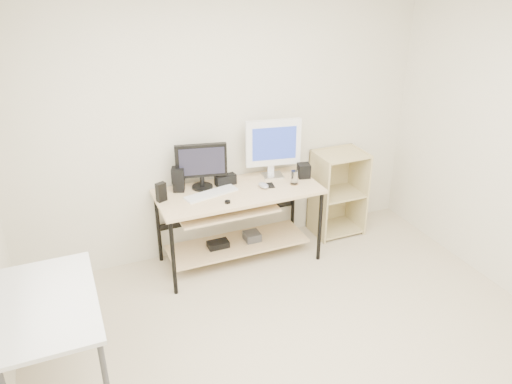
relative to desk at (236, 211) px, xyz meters
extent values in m
cube|color=beige|center=(0.03, -1.66, -0.54)|extent=(4.00, 4.00, 0.01)
cube|color=silver|center=(0.03, 0.34, 0.76)|extent=(4.00, 0.01, 2.60)
cube|color=beige|center=(0.03, -0.01, 0.20)|extent=(1.50, 0.65, 0.03)
cube|color=beige|center=(-0.12, -0.06, 0.08)|extent=(0.90, 0.49, 0.02)
cube|color=beige|center=(0.03, 0.04, -0.39)|extent=(1.35, 0.46, 0.02)
cube|color=black|center=(-0.17, -0.06, 0.10)|extent=(0.33, 0.22, 0.01)
cylinder|color=black|center=(0.08, -0.11, 0.10)|extent=(0.14, 0.01, 0.01)
cube|color=#3F3F41|center=(0.18, 0.04, -0.34)|extent=(0.15, 0.15, 0.08)
cube|color=black|center=(-0.17, 0.04, -0.35)|extent=(0.20, 0.12, 0.06)
cylinder|color=black|center=(-0.68, -0.29, -0.18)|extent=(0.04, 0.04, 0.72)
cylinder|color=black|center=(-0.68, 0.28, -0.18)|extent=(0.04, 0.04, 0.72)
cylinder|color=black|center=(0.74, -0.29, -0.18)|extent=(0.04, 0.04, 0.72)
cylinder|color=black|center=(0.74, 0.28, -0.18)|extent=(0.04, 0.04, 0.72)
cube|color=white|center=(-1.65, -1.06, 0.20)|extent=(0.60, 1.00, 0.03)
cylinder|color=#3F3F41|center=(-1.91, -0.60, -0.18)|extent=(0.04, 0.04, 0.72)
cylinder|color=#3F3F41|center=(-1.39, -0.60, -0.18)|extent=(0.04, 0.04, 0.72)
cube|color=#CAB97E|center=(0.94, 0.12, -0.09)|extent=(0.02, 0.40, 0.90)
cube|color=#CAB97E|center=(1.42, 0.12, -0.09)|extent=(0.02, 0.40, 0.90)
cube|color=#CAB97E|center=(1.18, 0.31, -0.09)|extent=(0.50, 0.02, 0.90)
cube|color=#CAB97E|center=(1.18, 0.12, -0.50)|extent=(0.46, 0.38, 0.02)
cube|color=#CAB97E|center=(1.18, 0.12, -0.09)|extent=(0.46, 0.38, 0.02)
cube|color=#CAB97E|center=(1.18, 0.12, 0.34)|extent=(0.46, 0.38, 0.02)
cylinder|color=black|center=(-0.26, 0.17, 0.22)|extent=(0.19, 0.19, 0.02)
cylinder|color=black|center=(-0.26, 0.17, 0.28)|extent=(0.04, 0.04, 0.10)
cube|color=black|center=(-0.26, 0.17, 0.48)|extent=(0.46, 0.14, 0.31)
cube|color=black|center=(-0.26, 0.14, 0.48)|extent=(0.39, 0.09, 0.25)
cube|color=silver|center=(0.44, 0.16, 0.22)|extent=(0.19, 0.17, 0.02)
cylinder|color=silver|center=(0.44, 0.16, 0.28)|extent=(0.05, 0.05, 0.11)
cube|color=white|center=(0.44, 0.16, 0.56)|extent=(0.53, 0.14, 0.44)
cube|color=#23379B|center=(0.44, 0.13, 0.56)|extent=(0.44, 0.08, 0.36)
cube|color=white|center=(-0.23, 0.00, 0.22)|extent=(0.51, 0.24, 0.02)
ellipsoid|color=#AAAAAF|center=(0.26, -0.04, 0.23)|extent=(0.10, 0.14, 0.04)
cube|color=black|center=(-0.04, 0.15, 0.26)|extent=(0.20, 0.10, 0.10)
cube|color=black|center=(-0.48, 0.19, 0.26)|extent=(0.13, 0.13, 0.09)
cube|color=black|center=(-0.48, 0.19, 0.37)|extent=(0.14, 0.14, 0.13)
cube|color=black|center=(0.71, 0.03, 0.28)|extent=(0.13, 0.13, 0.14)
cube|color=black|center=(-0.67, 0.05, 0.30)|extent=(0.10, 0.08, 0.17)
cylinder|color=black|center=(-0.16, -0.21, 0.22)|extent=(0.05, 0.05, 0.02)
cube|color=black|center=(0.33, -0.03, 0.22)|extent=(0.08, 0.12, 0.01)
cylinder|color=olive|center=(0.55, -0.08, 0.21)|extent=(0.10, 0.10, 0.01)
cylinder|color=white|center=(0.55, -0.08, 0.28)|extent=(0.08, 0.08, 0.13)
camera|label=1|loc=(-1.42, -3.86, 2.15)|focal=35.00mm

